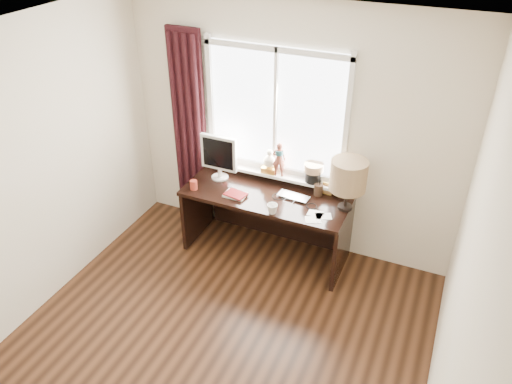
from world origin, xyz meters
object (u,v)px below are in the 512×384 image
at_px(monitor, 219,155).
at_px(table_lamp, 348,176).
at_px(laptop, 294,197).
at_px(mug, 272,209).
at_px(desk, 270,209).
at_px(red_cup, 194,185).

bearing_deg(monitor, table_lamp, -1.48).
distance_m(laptop, table_lamp, 0.63).
distance_m(mug, desk, 0.53).
bearing_deg(table_lamp, mug, -149.72).
bearing_deg(monitor, red_cup, -114.07).
bearing_deg(table_lamp, desk, 177.32).
bearing_deg(desk, table_lamp, -2.68).
bearing_deg(red_cup, mug, -5.23).
bearing_deg(monitor, laptop, -3.64).
xyz_separation_m(laptop, mug, (-0.10, -0.34, 0.04)).
xyz_separation_m(monitor, table_lamp, (1.38, -0.04, 0.09)).
bearing_deg(table_lamp, monitor, 178.52).
relative_size(desk, table_lamp, 3.27).
distance_m(monitor, table_lamp, 1.38).
bearing_deg(desk, laptop, -11.39).
distance_m(mug, monitor, 0.89).
bearing_deg(desk, mug, -65.05).
height_order(laptop, mug, mug).
xyz_separation_m(desk, monitor, (-0.58, -0.00, 0.52)).
bearing_deg(mug, laptop, 74.26).
relative_size(monitor, table_lamp, 0.94).
xyz_separation_m(red_cup, monitor, (0.14, 0.31, 0.23)).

